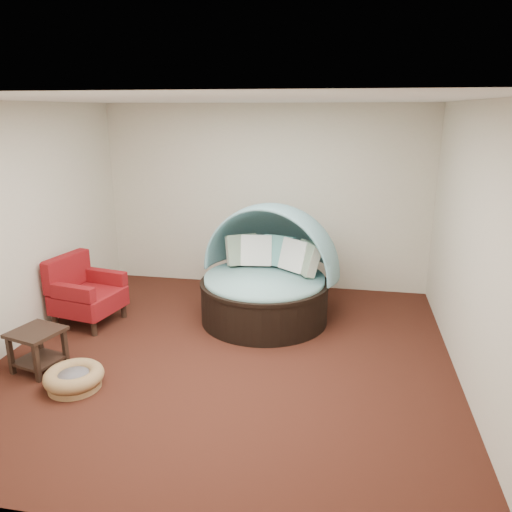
% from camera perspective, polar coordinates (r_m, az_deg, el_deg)
% --- Properties ---
extents(floor, '(5.00, 5.00, 0.00)m').
position_cam_1_polar(floor, '(5.82, -3.28, -11.32)').
color(floor, '#401C12').
rests_on(floor, ground).
extents(wall_back, '(5.00, 0.00, 5.00)m').
position_cam_1_polar(wall_back, '(7.71, 1.01, 6.67)').
color(wall_back, beige).
rests_on(wall_back, floor).
extents(wall_front, '(5.00, 0.00, 5.00)m').
position_cam_1_polar(wall_front, '(3.09, -14.97, -9.19)').
color(wall_front, beige).
rests_on(wall_front, floor).
extents(wall_left, '(0.00, 5.00, 5.00)m').
position_cam_1_polar(wall_left, '(6.39, -25.85, 2.97)').
color(wall_left, beige).
rests_on(wall_left, floor).
extents(wall_right, '(0.00, 5.00, 5.00)m').
position_cam_1_polar(wall_right, '(5.31, 23.67, 0.76)').
color(wall_right, beige).
rests_on(wall_right, floor).
extents(ceiling, '(5.00, 5.00, 0.00)m').
position_cam_1_polar(ceiling, '(5.15, -3.80, 17.43)').
color(ceiling, white).
rests_on(ceiling, wall_back).
extents(canopy_daybed, '(2.10, 2.06, 1.54)m').
position_cam_1_polar(canopy_daybed, '(6.56, 1.34, -1.25)').
color(canopy_daybed, black).
rests_on(canopy_daybed, floor).
extents(pet_basket, '(0.75, 0.75, 0.21)m').
position_cam_1_polar(pet_basket, '(5.48, -20.08, -12.96)').
color(pet_basket, brown).
rests_on(pet_basket, floor).
extents(red_armchair, '(0.89, 0.89, 0.90)m').
position_cam_1_polar(red_armchair, '(6.89, -19.02, -3.97)').
color(red_armchair, black).
rests_on(red_armchair, floor).
extents(side_table, '(0.58, 0.58, 0.46)m').
position_cam_1_polar(side_table, '(5.89, -23.71, -9.24)').
color(side_table, black).
rests_on(side_table, floor).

